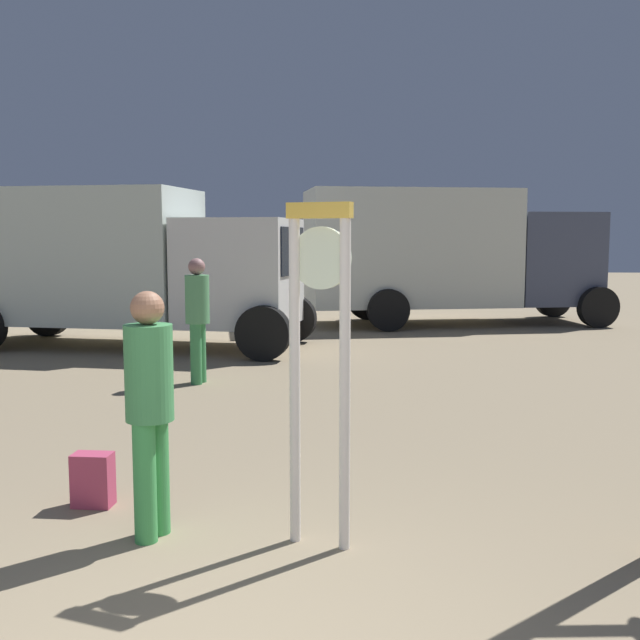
% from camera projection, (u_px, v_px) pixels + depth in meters
% --- Properties ---
extents(standing_clock, '(0.43, 0.20, 2.22)m').
position_uv_depth(standing_clock, '(320.00, 340.00, 4.79)').
color(standing_clock, white).
rests_on(standing_clock, ground_plane).
extents(person_near_clock, '(0.32, 0.32, 1.66)m').
position_uv_depth(person_near_clock, '(150.00, 402.00, 4.95)').
color(person_near_clock, green).
rests_on(person_near_clock, ground_plane).
extents(backpack, '(0.29, 0.22, 0.40)m').
position_uv_depth(backpack, '(93.00, 480.00, 5.62)').
color(backpack, '#B73E5D').
rests_on(backpack, ground_plane).
extents(person_distant, '(0.33, 0.33, 1.71)m').
position_uv_depth(person_distant, '(198.00, 314.00, 10.22)').
color(person_distant, '#3A8A4D').
rests_on(person_distant, ground_plane).
extents(box_truck_near, '(7.23, 2.94, 2.85)m').
position_uv_depth(box_truck_near, '(99.00, 261.00, 13.69)').
color(box_truck_near, silver).
rests_on(box_truck_near, ground_plane).
extents(box_truck_far, '(7.09, 3.85, 3.03)m').
position_uv_depth(box_truck_far, '(444.00, 252.00, 17.10)').
color(box_truck_far, silver).
rests_on(box_truck_far, ground_plane).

